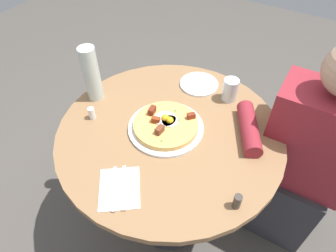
{
  "coord_description": "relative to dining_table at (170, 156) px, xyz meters",
  "views": [
    {
      "loc": [
        -0.42,
        0.73,
        1.62
      ],
      "look_at": [
        0.01,
        -0.0,
        0.74
      ],
      "focal_mm": 32.01,
      "sensor_mm": 36.0,
      "label": 1
    }
  ],
  "objects": [
    {
      "name": "breakfast_pizza",
      "position": [
        0.02,
        -0.0,
        0.2
      ],
      "size": [
        0.27,
        0.27,
        0.05
      ],
      "color": "#E0A656",
      "rests_on": "pizza_plate"
    },
    {
      "name": "pizza_plate",
      "position": [
        0.02,
        -0.0,
        0.18
      ],
      "size": [
        0.31,
        0.31,
        0.01
      ],
      "primitive_type": "cylinder",
      "color": "white",
      "rests_on": "dining_table"
    },
    {
      "name": "napkin",
      "position": [
        0.01,
        0.33,
        0.17
      ],
      "size": [
        0.21,
        0.22,
        0.0
      ],
      "primitive_type": "cube",
      "rotation": [
        0.0,
        0.0,
        2.19
      ],
      "color": "white",
      "rests_on": "dining_table"
    },
    {
      "name": "ground_plane",
      "position": [
        0.0,
        0.0,
        -0.55
      ],
      "size": [
        6.0,
        6.0,
        0.0
      ],
      "primitive_type": "plane",
      "color": "#4C4742"
    },
    {
      "name": "dining_table",
      "position": [
        0.0,
        0.0,
        0.0
      ],
      "size": [
        0.94,
        0.94,
        0.72
      ],
      "color": "olive",
      "rests_on": "ground_plane"
    },
    {
      "name": "person_seated",
      "position": [
        -0.53,
        -0.27,
        -0.04
      ],
      "size": [
        0.53,
        0.4,
        1.14
      ],
      "color": "#2D2D33",
      "rests_on": "ground_plane"
    },
    {
      "name": "bread_plate",
      "position": [
        0.03,
        -0.33,
        0.17
      ],
      "size": [
        0.18,
        0.18,
        0.01
      ],
      "primitive_type": "cylinder",
      "color": "white",
      "rests_on": "dining_table"
    },
    {
      "name": "salt_shaker",
      "position": [
        0.32,
        0.1,
        0.2
      ],
      "size": [
        0.03,
        0.03,
        0.05
      ],
      "primitive_type": "cylinder",
      "color": "white",
      "rests_on": "dining_table"
    },
    {
      "name": "fork",
      "position": [
        0.03,
        0.34,
        0.18
      ],
      "size": [
        0.11,
        0.15,
        0.0
      ],
      "primitive_type": "cube",
      "rotation": [
        0.0,
        0.0,
        2.19
      ],
      "color": "silver",
      "rests_on": "napkin"
    },
    {
      "name": "water_bottle",
      "position": [
        0.4,
        -0.01,
        0.3
      ],
      "size": [
        0.07,
        0.07,
        0.26
      ],
      "primitive_type": "cylinder",
      "color": "silver",
      "rests_on": "dining_table"
    },
    {
      "name": "water_glass",
      "position": [
        -0.13,
        -0.31,
        0.22
      ],
      "size": [
        0.07,
        0.07,
        0.11
      ],
      "primitive_type": "cylinder",
      "color": "silver",
      "rests_on": "dining_table"
    },
    {
      "name": "pepper_shaker",
      "position": [
        -0.36,
        0.19,
        0.2
      ],
      "size": [
        0.03,
        0.03,
        0.06
      ],
      "primitive_type": "cylinder",
      "color": "#3F3833",
      "rests_on": "dining_table"
    },
    {
      "name": "knife",
      "position": [
        -0.0,
        0.32,
        0.18
      ],
      "size": [
        0.11,
        0.15,
        0.0
      ],
      "primitive_type": "cube",
      "rotation": [
        0.0,
        0.0,
        2.19
      ],
      "color": "silver",
      "rests_on": "napkin"
    }
  ]
}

